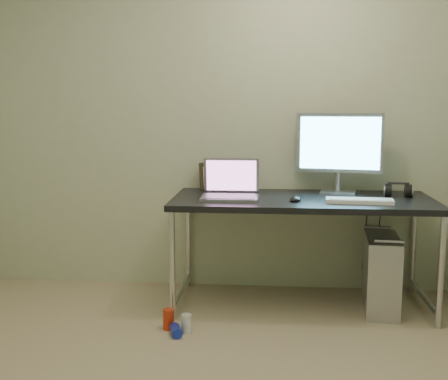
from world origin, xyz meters
The scene contains 16 objects.
wall_back centered at (0.00, 1.75, 1.25)m, with size 3.50×0.02×2.50m, color beige.
desk centered at (0.62, 1.37, 0.68)m, with size 1.74×0.76×0.75m.
tower_computer centered at (1.15, 1.31, 0.25)m, with size 0.26×0.50×0.54m.
cable_a centered at (1.10, 1.70, 0.40)m, with size 0.01×0.01×0.70m, color black.
cable_b centered at (1.19, 1.68, 0.38)m, with size 0.01×0.01×0.72m, color black.
can_red centered at (-0.21, 0.86, 0.06)m, with size 0.07×0.07×0.13m, color red.
can_white centered at (-0.09, 0.81, 0.06)m, with size 0.06×0.06×0.12m, color white.
can_blue centered at (-0.14, 0.76, 0.03)m, with size 0.06×0.06×0.12m, color #1A2EBD.
laptop centered at (0.14, 1.32, 0.81)m, with size 0.38×0.31×0.26m.
monitor centered at (0.88, 1.59, 1.08)m, with size 0.60×0.21×0.56m.
keyboard centered at (0.98, 1.20, 0.76)m, with size 0.42×0.14×0.03m, color white.
mouse_right centered at (1.16, 1.27, 0.77)m, with size 0.07×0.11×0.04m, color black.
mouse_left centered at (0.57, 1.23, 0.77)m, with size 0.07×0.12×0.04m, color black.
headphones centered at (1.28, 1.49, 0.78)m, with size 0.19×0.11×0.12m.
picture_frame centered at (0.00, 1.70, 0.85)m, with size 0.25×0.03×0.20m, color black.
webcam centered at (0.22, 1.64, 0.83)m, with size 0.04×0.03×0.11m.
Camera 1 is at (0.42, -2.39, 1.37)m, focal length 45.00 mm.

